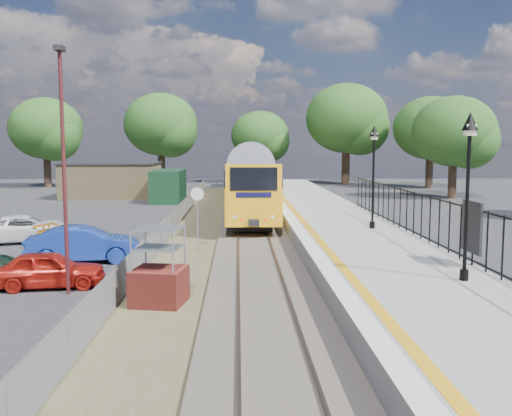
{
  "coord_description": "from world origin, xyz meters",
  "views": [
    {
      "loc": [
        -0.73,
        -19.24,
        4.6
      ],
      "look_at": [
        0.01,
        4.49,
        2.0
      ],
      "focal_mm": 40.0,
      "sensor_mm": 36.0,
      "label": 1
    }
  ],
  "objects_px": {
    "train": "(247,173)",
    "brick_plinth": "(159,268)",
    "car_white": "(26,229)",
    "car_red": "(49,269)",
    "carpark_lamp": "(63,156)",
    "car_yellow": "(77,238)",
    "speed_sign": "(197,208)",
    "car_blue": "(84,244)",
    "victorian_lamp_north": "(374,153)",
    "victorian_lamp_south": "(469,157)"
  },
  "relations": [
    {
      "from": "car_red",
      "to": "car_white",
      "type": "height_order",
      "value": "car_white"
    },
    {
      "from": "victorian_lamp_north",
      "to": "car_white",
      "type": "bearing_deg",
      "value": 172.44
    },
    {
      "from": "victorian_lamp_north",
      "to": "car_white",
      "type": "xyz_separation_m",
      "value": [
        -16.25,
        2.16,
        -3.66
      ]
    },
    {
      "from": "victorian_lamp_south",
      "to": "carpark_lamp",
      "type": "relative_size",
      "value": 0.61
    },
    {
      "from": "train",
      "to": "brick_plinth",
      "type": "xyz_separation_m",
      "value": [
        -3.01,
        -31.19,
        -1.24
      ]
    },
    {
      "from": "car_yellow",
      "to": "car_white",
      "type": "relative_size",
      "value": 0.81
    },
    {
      "from": "victorian_lamp_north",
      "to": "train",
      "type": "distance_m",
      "value": 22.79
    },
    {
      "from": "carpark_lamp",
      "to": "car_white",
      "type": "bearing_deg",
      "value": 116.46
    },
    {
      "from": "car_red",
      "to": "car_blue",
      "type": "height_order",
      "value": "car_blue"
    },
    {
      "from": "car_yellow",
      "to": "car_white",
      "type": "height_order",
      "value": "car_white"
    },
    {
      "from": "victorian_lamp_north",
      "to": "carpark_lamp",
      "type": "xyz_separation_m",
      "value": [
        -11.33,
        -7.72,
        -0.02
      ]
    },
    {
      "from": "victorian_lamp_north",
      "to": "carpark_lamp",
      "type": "height_order",
      "value": "carpark_lamp"
    },
    {
      "from": "car_red",
      "to": "car_yellow",
      "type": "bearing_deg",
      "value": 0.65
    },
    {
      "from": "carpark_lamp",
      "to": "car_yellow",
      "type": "height_order",
      "value": "carpark_lamp"
    },
    {
      "from": "car_red",
      "to": "speed_sign",
      "type": "bearing_deg",
      "value": -43.36
    },
    {
      "from": "speed_sign",
      "to": "car_blue",
      "type": "height_order",
      "value": "speed_sign"
    },
    {
      "from": "car_white",
      "to": "victorian_lamp_north",
      "type": "bearing_deg",
      "value": -117.04
    },
    {
      "from": "speed_sign",
      "to": "car_yellow",
      "type": "xyz_separation_m",
      "value": [
        -5.41,
        0.69,
        -1.37
      ]
    },
    {
      "from": "victorian_lamp_south",
      "to": "car_yellow",
      "type": "distance_m",
      "value": 17.12
    },
    {
      "from": "car_blue",
      "to": "car_yellow",
      "type": "relative_size",
      "value": 1.17
    },
    {
      "from": "car_yellow",
      "to": "train",
      "type": "bearing_deg",
      "value": 4.0
    },
    {
      "from": "brick_plinth",
      "to": "car_red",
      "type": "xyz_separation_m",
      "value": [
        -3.88,
        2.23,
        -0.5
      ]
    },
    {
      "from": "brick_plinth",
      "to": "car_blue",
      "type": "relative_size",
      "value": 0.53
    },
    {
      "from": "victorian_lamp_south",
      "to": "car_red",
      "type": "xyz_separation_m",
      "value": [
        -12.39,
        3.13,
        -3.69
      ]
    },
    {
      "from": "car_white",
      "to": "brick_plinth",
      "type": "bearing_deg",
      "value": -164.32
    },
    {
      "from": "victorian_lamp_north",
      "to": "car_white",
      "type": "relative_size",
      "value": 1.0
    },
    {
      "from": "car_red",
      "to": "car_blue",
      "type": "relative_size",
      "value": 0.81
    },
    {
      "from": "victorian_lamp_south",
      "to": "carpark_lamp",
      "type": "xyz_separation_m",
      "value": [
        -11.53,
        2.28,
        -0.02
      ]
    },
    {
      "from": "carpark_lamp",
      "to": "car_red",
      "type": "relative_size",
      "value": 2.13
    },
    {
      "from": "car_yellow",
      "to": "car_red",
      "type": "bearing_deg",
      "value": -147.88
    },
    {
      "from": "car_white",
      "to": "train",
      "type": "bearing_deg",
      "value": -48.27
    },
    {
      "from": "speed_sign",
      "to": "car_red",
      "type": "distance_m",
      "value": 7.67
    },
    {
      "from": "car_white",
      "to": "car_red",
      "type": "bearing_deg",
      "value": -175.3
    },
    {
      "from": "victorian_lamp_south",
      "to": "car_yellow",
      "type": "height_order",
      "value": "victorian_lamp_south"
    },
    {
      "from": "brick_plinth",
      "to": "car_blue",
      "type": "bearing_deg",
      "value": 121.35
    },
    {
      "from": "speed_sign",
      "to": "car_blue",
      "type": "xyz_separation_m",
      "value": [
        -4.35,
        -2.08,
        -1.2
      ]
    },
    {
      "from": "carpark_lamp",
      "to": "car_blue",
      "type": "distance_m",
      "value": 6.12
    },
    {
      "from": "car_blue",
      "to": "speed_sign",
      "type": "bearing_deg",
      "value": -74.09
    },
    {
      "from": "victorian_lamp_south",
      "to": "speed_sign",
      "type": "relative_size",
      "value": 1.63
    },
    {
      "from": "victorian_lamp_north",
      "to": "train",
      "type": "bearing_deg",
      "value": 103.5
    },
    {
      "from": "victorian_lamp_north",
      "to": "car_white",
      "type": "height_order",
      "value": "victorian_lamp_north"
    },
    {
      "from": "speed_sign",
      "to": "carpark_lamp",
      "type": "bearing_deg",
      "value": -110.47
    },
    {
      "from": "train",
      "to": "victorian_lamp_south",
      "type": "bearing_deg",
      "value": -80.27
    },
    {
      "from": "car_yellow",
      "to": "car_white",
      "type": "xyz_separation_m",
      "value": [
        -3.04,
        2.2,
        0.1
      ]
    },
    {
      "from": "victorian_lamp_north",
      "to": "car_red",
      "type": "height_order",
      "value": "victorian_lamp_north"
    },
    {
      "from": "car_blue",
      "to": "car_white",
      "type": "distance_m",
      "value": 6.43
    },
    {
      "from": "victorian_lamp_south",
      "to": "train",
      "type": "xyz_separation_m",
      "value": [
        -5.5,
        32.08,
        -1.96
      ]
    },
    {
      "from": "car_white",
      "to": "victorian_lamp_south",
      "type": "bearing_deg",
      "value": -145.95
    },
    {
      "from": "victorian_lamp_north",
      "to": "speed_sign",
      "type": "distance_m",
      "value": 8.19
    },
    {
      "from": "speed_sign",
      "to": "car_white",
      "type": "xyz_separation_m",
      "value": [
        -8.45,
        2.88,
        -1.28
      ]
    }
  ]
}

